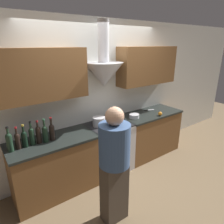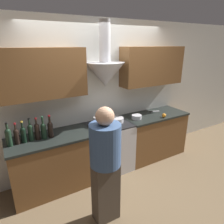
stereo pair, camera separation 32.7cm
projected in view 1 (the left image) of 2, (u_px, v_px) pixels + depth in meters
name	position (u px, v px, depth m)	size (l,w,h in m)	color
ground_plane	(121.00, 178.00, 3.45)	(12.00, 12.00, 0.00)	brown
wall_back	(100.00, 88.00, 3.44)	(8.40, 0.64, 2.60)	silver
counter_left	(55.00, 166.00, 3.02)	(1.27, 0.62, 0.89)	brown
counter_right	(149.00, 133.00, 4.14)	(1.31, 0.62, 0.89)	brown
stove_range	(109.00, 147.00, 3.57)	(0.75, 0.60, 0.89)	silver
wine_bottle_0	(9.00, 141.00, 2.52)	(0.08, 0.08, 0.34)	black
wine_bottle_1	(18.00, 140.00, 2.59)	(0.07, 0.07, 0.31)	black
wine_bottle_2	(24.00, 138.00, 2.64)	(0.07, 0.07, 0.32)	black
wine_bottle_3	(32.00, 135.00, 2.70)	(0.07, 0.07, 0.34)	black
wine_bottle_4	(38.00, 134.00, 2.74)	(0.07, 0.07, 0.33)	black
wine_bottle_5	(45.00, 133.00, 2.78)	(0.08, 0.08, 0.34)	black
wine_bottle_6	(52.00, 131.00, 2.83)	(0.08, 0.08, 0.34)	black
stock_pot	(99.00, 121.00, 3.34)	(0.21, 0.21, 0.16)	silver
mixing_bowl	(116.00, 120.00, 3.53)	(0.24, 0.24, 0.08)	silver
orange_fruit	(160.00, 114.00, 3.83)	(0.08, 0.08, 0.08)	orange
saucepan	(134.00, 116.00, 3.72)	(0.19, 0.19, 0.07)	silver
chefs_knife	(149.00, 110.00, 4.15)	(0.22, 0.10, 0.01)	silver
person_foreground_left	(114.00, 163.00, 2.40)	(0.37, 0.37, 1.55)	#473D33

